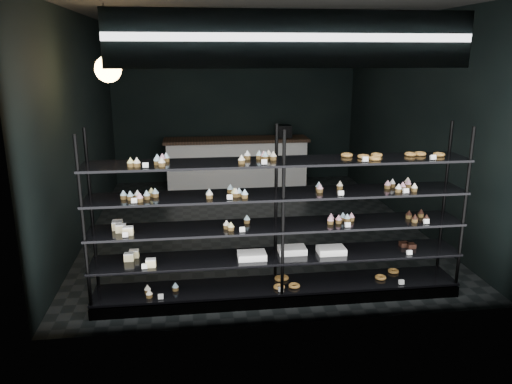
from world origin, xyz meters
TOP-DOWN VIEW (x-y plane):
  - room at (0.00, 0.00)m, footprint 5.01×6.01m
  - display_shelf at (-0.04, -2.45)m, footprint 4.00×0.50m
  - signage at (0.00, -2.93)m, footprint 3.30×0.05m
  - pendant_lamp at (-1.87, -1.23)m, footprint 0.31×0.31m
  - service_counter at (-0.01, 2.50)m, footprint 2.90×0.65m

SIDE VIEW (x-z plane):
  - service_counter at x=-0.01m, z-range -0.11..1.12m
  - display_shelf at x=-0.04m, z-range -0.33..1.58m
  - room at x=0.00m, z-range 0.00..3.20m
  - pendant_lamp at x=-1.87m, z-range 2.01..2.89m
  - signage at x=0.00m, z-range 2.50..3.00m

